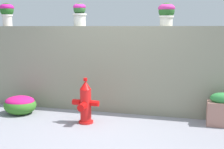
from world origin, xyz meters
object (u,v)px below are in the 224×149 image
object	(u,v)px
fire_hydrant	(85,103)
planter_box	(222,110)
potted_plant_2	(166,12)
flower_bush_left	(20,104)
potted_plant_0	(7,11)
potted_plant_1	(80,13)

from	to	relation	value
fire_hydrant	planter_box	size ratio (longest dim) A/B	1.39
potted_plant_2	flower_bush_left	xyz separation A→B (m)	(-2.50, -0.70, -1.62)
potted_plant_2	planter_box	bearing A→B (deg)	-25.93
potted_plant_0	fire_hydrant	world-z (taller)	potted_plant_0
potted_plant_2	potted_plant_0	bearing A→B (deg)	-179.76
potted_plant_2	planter_box	xyz separation A→B (m)	(0.94, -0.46, -1.54)
potted_plant_1	flower_bush_left	distance (m)	1.98
potted_plant_0	potted_plant_1	distance (m)	1.55
potted_plant_1	potted_plant_0	bearing A→B (deg)	179.32
fire_hydrant	flower_bush_left	distance (m)	1.34
potted_plant_1	fire_hydrant	size ratio (longest dim) A/B	0.57
potted_plant_2	fire_hydrant	distance (m)	2.08
potted_plant_2	planter_box	distance (m)	1.86
potted_plant_1	fire_hydrant	world-z (taller)	potted_plant_1
planter_box	fire_hydrant	bearing A→B (deg)	-168.42
planter_box	flower_bush_left	bearing A→B (deg)	-175.95
potted_plant_0	flower_bush_left	distance (m)	1.92
potted_plant_1	fire_hydrant	xyz separation A→B (m)	(0.41, -0.86, -1.48)
potted_plant_0	potted_plant_1	bearing A→B (deg)	-0.68
potted_plant_0	planter_box	size ratio (longest dim) A/B	0.85
fire_hydrant	potted_plant_2	bearing A→B (deg)	37.14
potted_plant_0	fire_hydrant	size ratio (longest dim) A/B	0.61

